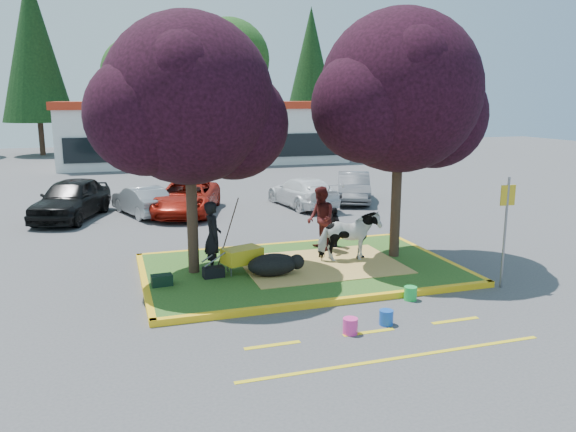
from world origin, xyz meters
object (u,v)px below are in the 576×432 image
object	(u,v)px
calf	(273,265)
wheelbarrow	(243,256)
bucket_pink	(350,326)
bucket_blue	(386,317)
car_black	(71,199)
car_silver	(142,200)
cow	(349,236)
sign_post	(506,220)
bucket_green	(410,293)
handler	(213,236)

from	to	relation	value
calf	wheelbarrow	bearing A→B (deg)	146.64
bucket_pink	bucket_blue	size ratio (longest dim) A/B	1.04
car_black	car_silver	world-z (taller)	car_black
cow	sign_post	distance (m)	4.09
wheelbarrow	car_black	bearing A→B (deg)	98.89
bucket_blue	bucket_green	bearing A→B (deg)	43.23
calf	sign_post	distance (m)	5.81
sign_post	bucket_green	world-z (taller)	sign_post
car_silver	bucket_green	bearing A→B (deg)	95.20
bucket_pink	calf	bearing A→B (deg)	98.60
wheelbarrow	bucket_green	distance (m)	4.34
car_black	car_silver	bearing A→B (deg)	18.11
handler	car_black	size ratio (longest dim) A/B	0.40
car_silver	wheelbarrow	bearing A→B (deg)	83.42
cow	bucket_pink	xyz separation A→B (m)	(-1.81, -4.24, -0.69)
bucket_green	bucket_pink	xyz separation A→B (m)	(-2.10, -1.33, 0.00)
sign_post	car_silver	xyz separation A→B (m)	(-7.91, 11.82, -1.13)
calf	bucket_pink	size ratio (longest dim) A/B	4.05
car_silver	bucket_blue	bearing A→B (deg)	88.63
bucket_pink	bucket_blue	xyz separation A→B (m)	(0.89, 0.20, -0.01)
handler	bucket_green	size ratio (longest dim) A/B	5.79
car_black	sign_post	bearing A→B (deg)	-29.12
calf	bucket_green	size ratio (longest dim) A/B	4.10
bucket_blue	car_silver	bearing A→B (deg)	107.48
bucket_pink	car_silver	distance (m)	13.66
cow	wheelbarrow	size ratio (longest dim) A/B	0.95
calf	bucket_blue	size ratio (longest dim) A/B	4.20
cow	sign_post	bearing A→B (deg)	-130.39
calf	car_black	size ratio (longest dim) A/B	0.28
bucket_green	car_silver	world-z (taller)	car_silver
wheelbarrow	cow	bearing A→B (deg)	-14.82
wheelbarrow	sign_post	distance (m)	6.56
cow	bucket_blue	xyz separation A→B (m)	(-0.92, -4.04, -0.70)
calf	handler	size ratio (longest dim) A/B	0.71
sign_post	car_black	size ratio (longest dim) A/B	0.59
bucket_pink	car_silver	size ratio (longest dim) A/B	0.09
sign_post	bucket_pink	xyz separation A→B (m)	(-4.68, -1.45, -1.56)
cow	bucket_blue	bearing A→B (deg)	170.99
handler	wheelbarrow	bearing A→B (deg)	-118.68
calf	bucket_blue	world-z (taller)	calf
calf	bucket_blue	xyz separation A→B (m)	(1.44, -3.43, -0.28)
handler	bucket_blue	bearing A→B (deg)	-144.35
handler	car_silver	world-z (taller)	handler
handler	bucket_pink	world-z (taller)	handler
bucket_green	car_silver	size ratio (longest dim) A/B	0.09
cow	bucket_blue	world-z (taller)	cow
calf	bucket_green	bearing A→B (deg)	-40.01
handler	car_black	world-z (taller)	handler
wheelbarrow	bucket_blue	xyz separation A→B (m)	(2.12, -3.88, -0.45)
cow	calf	world-z (taller)	cow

